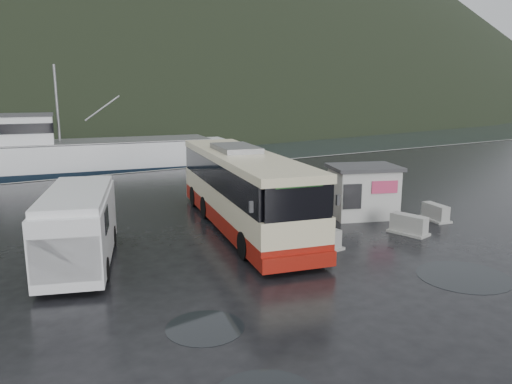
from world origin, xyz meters
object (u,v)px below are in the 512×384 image
white_van (81,264)px  ticket_kiosk (362,216)px  jersey_barrier_c (408,234)px  jersey_barrier_b (435,220)px  waste_bin_right (313,240)px  waste_bin_left (286,245)px  dome_tent (286,249)px  jersey_barrier_a (323,246)px  coach_bus (243,227)px  fishing_trawler (95,161)px

white_van → ticket_kiosk: white_van is taller
white_van → jersey_barrier_c: 13.54m
jersey_barrier_b → waste_bin_right: bearing=176.1°
waste_bin_right → jersey_barrier_c: size_ratio=0.85×
waste_bin_left → ticket_kiosk: bearing=17.8°
waste_bin_right → ticket_kiosk: 4.84m
white_van → dome_tent: 7.71m
white_van → jersey_barrier_a: bearing=0.3°
waste_bin_left → jersey_barrier_b: (8.35, -0.47, 0.00)m
ticket_kiosk → waste_bin_left: bearing=-141.7°
waste_bin_left → jersey_barrier_a: waste_bin_left is taller
coach_bus → fishing_trawler: bearing=103.7°
dome_tent → jersey_barrier_a: dome_tent is taller
waste_bin_left → ticket_kiosk: ticket_kiosk is taller
fishing_trawler → dome_tent: bearing=-79.4°
fishing_trawler → jersey_barrier_b: bearing=-62.9°
jersey_barrier_a → jersey_barrier_b: bearing=3.6°
waste_bin_right → jersey_barrier_c: bearing=-19.1°
coach_bus → ticket_kiosk: (6.00, -1.40, 0.00)m
white_van → waste_bin_left: white_van is taller
fishing_trawler → coach_bus: bearing=-79.0°
waste_bin_left → jersey_barrier_a: (1.17, -0.93, 0.00)m
waste_bin_left → jersey_barrier_c: (5.47, -1.42, 0.00)m
ticket_kiosk → jersey_barrier_b: ticket_kiosk is taller
ticket_kiosk → fishing_trawler: fishing_trawler is taller
jersey_barrier_c → jersey_barrier_a: bearing=173.4°
waste_bin_right → jersey_barrier_b: (6.99, -0.47, 0.00)m
jersey_barrier_a → white_van: bearing=161.5°
coach_bus → waste_bin_left: 3.27m
white_van → coach_bus: bearing=28.3°
fishing_trawler → jersey_barrier_a: bearing=-76.6°
coach_bus → jersey_barrier_a: coach_bus is taller
coach_bus → jersey_barrier_a: bearing=-59.9°
waste_bin_left → dome_tent: 0.52m
waste_bin_left → jersey_barrier_b: 8.36m
jersey_barrier_b → fishing_trawler: 30.43m
waste_bin_left → jersey_barrier_c: waste_bin_left is taller
jersey_barrier_b → white_van: bearing=171.2°
coach_bus → dome_tent: bearing=-79.7°
coach_bus → waste_bin_right: coach_bus is taller
white_van → waste_bin_left: 7.89m
dome_tent → ticket_kiosk: 6.54m
jersey_barrier_b → ticket_kiosk: bearing=137.3°
fishing_trawler → waste_bin_left: bearing=-78.8°
white_van → fishing_trawler: size_ratio=0.28×
waste_bin_left → dome_tent: size_ratio=0.55×
waste_bin_right → jersey_barrier_b: 7.01m
jersey_barrier_c → fishing_trawler: size_ratio=0.07×
ticket_kiosk → jersey_barrier_a: ticket_kiosk is taller
coach_bus → jersey_barrier_b: (8.53, -3.73, 0.00)m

